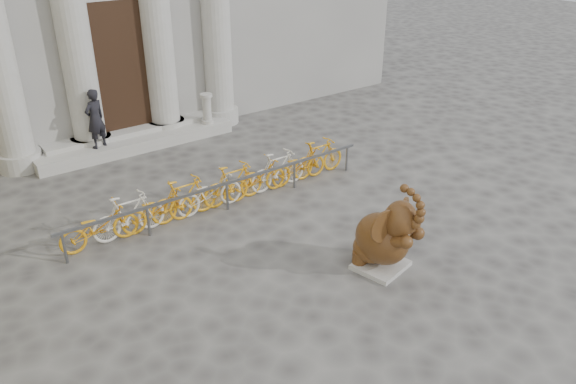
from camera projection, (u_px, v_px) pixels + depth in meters
ground at (345, 302)px, 10.25m from camera, size 80.00×80.00×0.00m
entrance_steps at (136, 141)px, 16.91m from camera, size 6.00×1.20×0.36m
elephant_statue at (384, 237)px, 10.92m from camera, size 1.28×1.52×1.95m
bike_rack at (221, 187)px, 13.38m from camera, size 8.00×0.53×1.00m
pedestrian at (95, 119)px, 15.66m from camera, size 0.72×0.61×1.69m
balustrade_post at (207, 110)px, 17.65m from camera, size 0.39×0.39×0.96m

